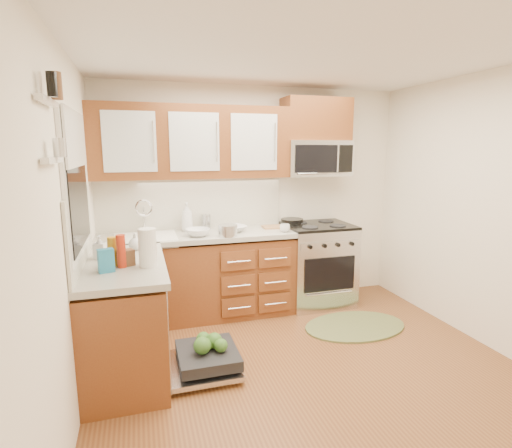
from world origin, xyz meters
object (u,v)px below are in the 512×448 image
object	(u,v)px
paper_towel_roll	(148,248)
microwave	(316,158)
sink	(146,249)
bowl_a	(233,229)
bowl_b	(198,232)
skillet	(292,221)
cup	(285,228)
dishwasher	(203,361)
cutting_board	(275,227)
upper_cabinets	(192,142)
stock_pot	(228,230)
range	(317,264)
rug	(355,326)

from	to	relation	value
paper_towel_roll	microwave	bearing A→B (deg)	31.90
sink	bowl_a	distance (m)	0.93
microwave	paper_towel_roll	world-z (taller)	microwave
bowl_b	skillet	bearing A→B (deg)	14.18
sink	cup	xyz separation A→B (m)	(1.45, -0.17, 0.17)
skillet	cup	distance (m)	0.41
sink	dishwasher	world-z (taller)	sink
cutting_board	bowl_b	distance (m)	0.93
upper_cabinets	sink	size ratio (longest dim) A/B	3.31
sink	bowl_b	bearing A→B (deg)	-12.08
microwave	bowl_b	distance (m)	1.61
upper_cabinets	cutting_board	bearing A→B (deg)	-4.52
sink	dishwasher	distance (m)	1.38
upper_cabinets	skillet	world-z (taller)	upper_cabinets
stock_pot	bowl_b	xyz separation A→B (m)	(-0.30, 0.09, -0.02)
skillet	cup	size ratio (longest dim) A/B	2.42
dishwasher	skillet	size ratio (longest dim) A/B	2.69
dishwasher	microwave	bearing A→B (deg)	39.07
sink	dishwasher	bearing A→B (deg)	-70.80
range	stock_pot	xyz separation A→B (m)	(-1.11, -0.21, 0.51)
upper_cabinets	sink	bearing A→B (deg)	-163.55
bowl_a	bowl_b	bearing A→B (deg)	-163.82
bowl_a	stock_pot	bearing A→B (deg)	-116.95
paper_towel_roll	cup	bearing A→B (deg)	31.87
dishwasher	rug	size ratio (longest dim) A/B	0.65
dishwasher	cup	size ratio (longest dim) A/B	6.50
dishwasher	paper_towel_roll	xyz separation A→B (m)	(-0.39, 0.05, 0.97)
cutting_board	cup	size ratio (longest dim) A/B	2.67
dishwasher	bowl_a	distance (m)	1.51
microwave	stock_pot	xyz separation A→B (m)	(-1.11, -0.33, -0.72)
range	bowl_a	distance (m)	1.12
range	bowl_a	world-z (taller)	bowl_a
rug	bowl_a	size ratio (longest dim) A/B	3.96
dishwasher	bowl_b	xyz separation A→B (m)	(0.13, 1.01, 0.86)
rug	bowl_a	world-z (taller)	bowl_a
skillet	paper_towel_roll	bearing A→B (deg)	-143.18
microwave	skillet	size ratio (longest dim) A/B	2.92
rug	paper_towel_roll	size ratio (longest dim) A/B	3.66
upper_cabinets	microwave	size ratio (longest dim) A/B	2.70
paper_towel_roll	skillet	bearing A→B (deg)	36.82
range	cutting_board	distance (m)	0.68
cutting_board	dishwasher	bearing A→B (deg)	-130.83
paper_towel_roll	stock_pot	bearing A→B (deg)	46.92
cup	bowl_a	bearing A→B (deg)	161.77
bowl_a	bowl_b	world-z (taller)	bowl_b
rug	cup	bearing A→B (deg)	135.89
sink	stock_pot	distance (m)	0.86
upper_cabinets	bowl_a	xyz separation A→B (m)	(0.39, -0.15, -0.92)
microwave	bowl_b	xyz separation A→B (m)	(-1.41, -0.24, -0.74)
upper_cabinets	cup	distance (m)	1.34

